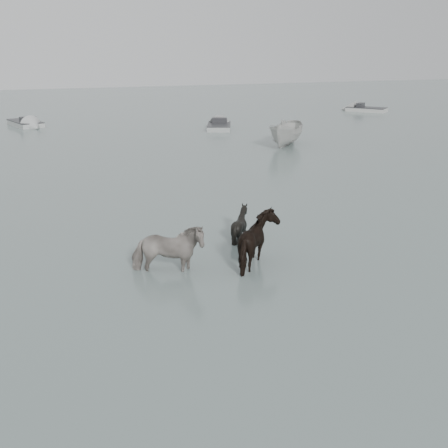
% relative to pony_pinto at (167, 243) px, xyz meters
% --- Properties ---
extents(ground, '(140.00, 140.00, 0.00)m').
position_rel_pony_pinto_xyz_m(ground, '(1.56, 0.05, -0.84)').
color(ground, '#566662').
rests_on(ground, ground).
extents(pony_pinto, '(2.17, 1.51, 1.67)m').
position_rel_pony_pinto_xyz_m(pony_pinto, '(0.00, 0.00, 0.00)').
color(pony_pinto, black).
rests_on(pony_pinto, ground).
extents(pony_dark, '(1.75, 1.93, 1.66)m').
position_rel_pony_pinto_xyz_m(pony_dark, '(2.52, -0.36, -0.01)').
color(pony_dark, black).
rests_on(pony_dark, ground).
extents(pony_black, '(1.39, 1.29, 1.31)m').
position_rel_pony_pinto_xyz_m(pony_black, '(2.85, 1.95, -0.18)').
color(pony_black, black).
rests_on(pony_black, ground).
extents(boat_small, '(3.94, 4.13, 1.60)m').
position_rel_pony_pinto_xyz_m(boat_small, '(11.79, 16.69, -0.03)').
color(boat_small, '#B2B1AD').
rests_on(boat_small, ground).
extents(skiff_port, '(3.15, 4.83, 0.75)m').
position_rel_pony_pinto_xyz_m(skiff_port, '(10.40, 24.79, -0.46)').
color(skiff_port, gray).
rests_on(skiff_port, ground).
extents(skiff_mid, '(3.04, 5.51, 0.75)m').
position_rel_pony_pinto_xyz_m(skiff_mid, '(-2.71, 31.49, -0.46)').
color(skiff_mid, '#979A98').
rests_on(skiff_mid, ground).
extents(skiff_star, '(4.32, 4.77, 0.75)m').
position_rel_pony_pinto_xyz_m(skiff_star, '(26.91, 30.76, -0.46)').
color(skiff_star, '#A7A7A2').
rests_on(skiff_star, ground).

